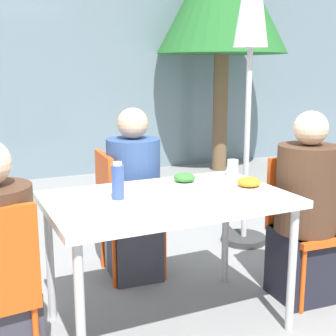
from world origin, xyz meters
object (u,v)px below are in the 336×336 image
object	(u,v)px
chair_far	(120,206)
drinking_cup	(233,168)
person_right	(305,214)
salad_bowl	(196,199)
bottle	(118,181)
closed_umbrella	(251,18)
chair_right	(304,216)
person_far	(134,201)

from	to	relation	value
chair_far	drinking_cup	distance (m)	0.79
person_right	drinking_cup	xyz separation A→B (m)	(-0.33, 0.31, 0.25)
salad_bowl	bottle	bearing A→B (deg)	143.07
closed_umbrella	salad_bowl	world-z (taller)	closed_umbrella
chair_far	closed_umbrella	xyz separation A→B (m)	(1.11, 0.18, 1.26)
closed_umbrella	bottle	distance (m)	1.83
chair_right	person_right	distance (m)	0.10
person_right	bottle	world-z (taller)	person_right
person_right	chair_far	bearing A→B (deg)	-35.98
chair_far	chair_right	bearing A→B (deg)	58.97
chair_far	drinking_cup	bearing A→B (deg)	56.32
chair_far	closed_umbrella	bearing A→B (deg)	103.44
person_far	person_right	bearing A→B (deg)	54.05
chair_right	person_right	bearing A→B (deg)	58.14
drinking_cup	chair_far	bearing A→B (deg)	141.96
salad_bowl	person_right	bearing A→B (deg)	8.66
chair_right	closed_umbrella	xyz separation A→B (m)	(0.15, 0.86, 1.26)
person_far	drinking_cup	world-z (taller)	person_far
person_right	drinking_cup	world-z (taller)	person_right
closed_umbrella	salad_bowl	bearing A→B (deg)	-133.91
chair_far	bottle	world-z (taller)	bottle
salad_bowl	person_far	bearing A→B (deg)	91.05
person_far	drinking_cup	xyz separation A→B (m)	(0.50, -0.40, 0.25)
closed_umbrella	salad_bowl	size ratio (longest dim) A/B	16.30
chair_right	person_far	distance (m)	1.09
person_right	person_far	xyz separation A→B (m)	(-0.83, 0.70, -0.00)
chair_right	bottle	distance (m)	1.24
person_right	person_far	world-z (taller)	person_right
bottle	closed_umbrella	bearing A→B (deg)	31.45
person_far	salad_bowl	bearing A→B (deg)	5.41
chair_right	person_far	xyz separation A→B (m)	(-0.89, 0.63, 0.04)
person_far	drinking_cup	size ratio (longest dim) A/B	10.93
chair_right	salad_bowl	bearing A→B (deg)	17.00
chair_far	person_far	world-z (taller)	person_far
person_far	bottle	xyz separation A→B (m)	(-0.31, -0.59, 0.29)
bottle	salad_bowl	distance (m)	0.41
bottle	salad_bowl	size ratio (longest dim) A/B	1.30
drinking_cup	person_far	bearing A→B (deg)	141.69
person_right	drinking_cup	size ratio (longest dim) A/B	10.99
chair_right	person_right	size ratio (longest dim) A/B	0.74
person_right	salad_bowl	bearing A→B (deg)	12.67
chair_right	chair_far	xyz separation A→B (m)	(-0.96, 0.68, 0.00)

